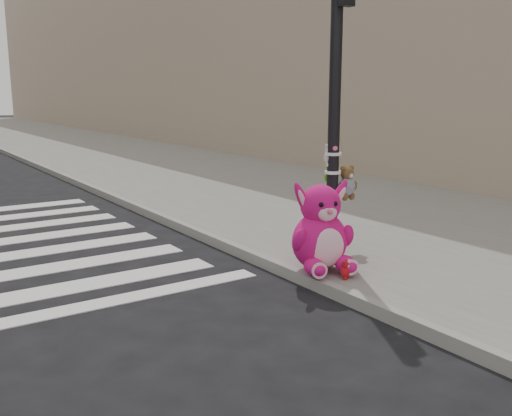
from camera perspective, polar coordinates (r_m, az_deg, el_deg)
ground at (r=5.24m, az=-1.26°, el=-13.94°), size 120.00×120.00×0.00m
sidewalk_near at (r=16.04m, az=-5.51°, el=3.58°), size 7.00×80.00×0.14m
curb_edge at (r=14.74m, az=-17.39°, el=2.42°), size 0.12×80.00×0.15m
bld_near at (r=27.45m, az=-5.58°, el=17.13°), size 5.00×60.00×10.00m
signal_pole at (r=7.79m, az=7.90°, el=7.61°), size 0.71×0.48×4.00m
pink_bunny at (r=6.87m, az=6.51°, el=-2.57°), size 0.86×0.95×1.11m
red_teddy at (r=6.66m, az=8.90°, el=-6.12°), size 0.18×0.16×0.23m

